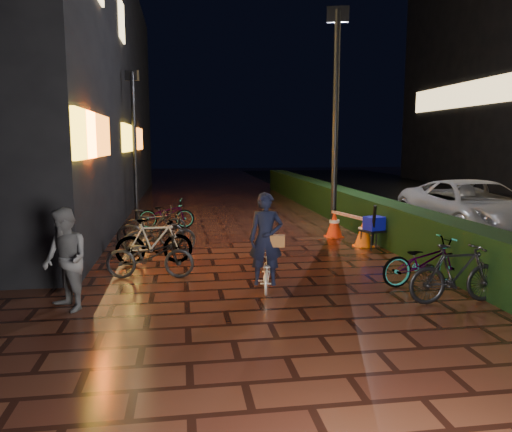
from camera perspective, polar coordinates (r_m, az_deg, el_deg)
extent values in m
plane|color=#381911|center=(8.65, 3.28, -8.08)|extent=(80.00, 80.00, 0.00)
cube|color=black|center=(16.99, 8.71, 1.71)|extent=(0.70, 20.00, 1.00)
imported|color=#5E5E61|center=(7.79, -20.97, -4.71)|extent=(0.91, 0.94, 1.52)
imported|color=#A9A9AE|center=(14.30, 23.71, 0.80)|extent=(2.71, 5.38, 1.46)
cube|color=yellow|center=(9.78, -18.99, 8.81)|extent=(0.08, 2.00, 0.90)
cube|color=orange|center=(11.26, -17.61, 8.76)|extent=(0.08, 3.00, 0.90)
cube|color=yellow|center=(17.21, -14.47, 8.63)|extent=(0.08, 2.80, 0.90)
cube|color=orange|center=(22.19, -13.14, 8.57)|extent=(0.08, 2.20, 0.90)
cube|color=#FFD88C|center=(17.12, -15.12, 20.77)|extent=(0.06, 1.20, 1.20)
cube|color=#FFD88C|center=(30.31, 22.12, 12.63)|extent=(0.06, 10.00, 1.30)
cylinder|color=black|center=(13.22, 9.05, 10.10)|extent=(0.19, 0.19, 5.73)
cube|color=black|center=(13.58, 9.34, 21.80)|extent=(0.55, 0.23, 0.39)
cylinder|color=black|center=(16.23, -13.70, 7.60)|extent=(0.14, 0.14, 4.58)
cube|color=black|center=(16.36, -13.98, 15.34)|extent=(0.45, 0.14, 0.31)
imported|color=silver|center=(8.46, 1.14, -6.34)|extent=(0.61, 1.20, 0.60)
imported|color=black|center=(8.24, 1.14, -2.63)|extent=(0.62, 0.47, 1.54)
cube|color=#945628|center=(8.23, 2.38, -2.86)|extent=(0.28, 0.16, 0.20)
cone|color=#FF600D|center=(12.10, 12.22, -1.80)|extent=(0.44, 0.44, 0.70)
cone|color=#FB330D|center=(13.16, 8.94, -0.90)|extent=(0.44, 0.44, 0.70)
cube|color=#FD620D|center=(12.16, 12.17, -3.35)|extent=(0.46, 0.46, 0.03)
cube|color=red|center=(13.22, 8.91, -2.33)|extent=(0.46, 0.46, 0.03)
cube|color=#BA250A|center=(12.58, 10.55, 0.05)|extent=(0.45, 1.46, 0.07)
cube|color=black|center=(11.96, 13.35, -1.64)|extent=(0.69, 0.62, 0.04)
cylinder|color=black|center=(11.72, 13.04, -2.92)|extent=(0.04, 0.04, 0.39)
cylinder|color=black|center=(12.01, 14.72, -2.71)|extent=(0.04, 0.04, 0.39)
cylinder|color=black|center=(12.00, 11.91, -2.62)|extent=(0.04, 0.04, 0.39)
cylinder|color=black|center=(12.29, 13.58, -2.42)|extent=(0.04, 0.04, 0.39)
cube|color=#0D10B2|center=(11.93, 13.38, -0.81)|extent=(0.50, 0.46, 0.31)
cylinder|color=black|center=(11.72, 13.27, -1.07)|extent=(0.19, 0.45, 1.00)
imported|color=black|center=(14.58, -10.21, 0.25)|extent=(1.63, 0.67, 0.84)
imported|color=black|center=(9.29, -12.02, -4.44)|extent=(1.65, 0.74, 0.84)
imported|color=black|center=(11.81, -11.97, -1.48)|extent=(1.55, 0.45, 0.93)
imported|color=black|center=(10.31, -11.56, -2.89)|extent=(1.58, 0.57, 0.93)
imported|color=black|center=(12.97, -11.51, -0.79)|extent=(1.63, 0.66, 0.84)
imported|color=black|center=(11.28, -10.92, -2.14)|extent=(1.66, 0.80, 0.84)
imported|color=black|center=(9.12, 18.63, -4.94)|extent=(1.65, 0.75, 0.84)
imported|color=black|center=(8.27, 21.94, -6.13)|extent=(1.55, 0.46, 0.93)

